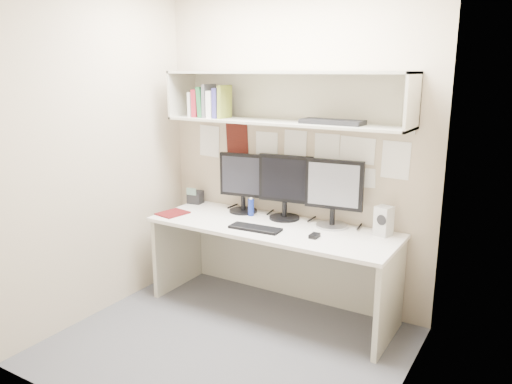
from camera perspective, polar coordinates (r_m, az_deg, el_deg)
The scene contains 19 objects.
floor at distance 3.76m, azimuth -3.30°, elevation -17.12°, with size 2.40×2.00×0.01m, color #4B4B50.
wall_back at distance 4.13m, azimuth 4.29°, elevation 5.00°, with size 2.40×0.02×2.60m, color tan.
wall_front at distance 2.55m, azimuth -16.46°, elevation -1.04°, with size 2.40×0.02×2.60m, color tan.
wall_left at distance 4.08m, azimuth -17.68°, elevation 4.27°, with size 0.02×2.00×2.60m, color tan.
wall_right at distance 2.80m, azimuth 17.09°, elevation 0.21°, with size 0.02×2.00×2.60m, color tan.
desk at distance 4.09m, azimuth 1.82°, elevation -8.70°, with size 2.00×0.70×0.73m.
overhead_hutch at distance 3.97m, azimuth 3.47°, elevation 10.75°, with size 2.00×0.38×0.40m.
pinned_papers at distance 4.14m, azimuth 4.24°, elevation 4.31°, with size 1.92×0.01×0.48m, color white, non-canonical shape.
monitor_left at distance 4.27m, azimuth -1.42°, elevation 1.28°, with size 0.44×0.24×0.51m.
monitor_center at distance 4.07m, azimuth 3.37°, elevation 0.79°, with size 0.46×0.25×0.53m.
monitor_right at distance 3.90m, azimuth 8.87°, elevation 0.07°, with size 0.46×0.25×0.53m.
keyboard at distance 3.86m, azimuth -0.09°, elevation -4.17°, with size 0.41×0.14×0.02m, color black.
mouse at distance 3.70m, azimuth 6.70°, elevation -4.99°, with size 0.06×0.09×0.03m, color black.
speaker at distance 3.81m, azimuth 14.39°, elevation -3.22°, with size 0.14×0.14×0.22m.
blue_bottle at distance 4.20m, azimuth -0.58°, elevation -1.74°, with size 0.05×0.05×0.16m.
maroon_notebook at distance 4.32m, azimuth -9.51°, elevation -2.41°, with size 0.20×0.24×0.01m, color #550E10.
desk_phone at distance 4.63m, azimuth -6.95°, elevation -0.55°, with size 0.14×0.13×0.15m.
book_stack at distance 4.25m, azimuth -5.29°, elevation 10.12°, with size 0.34×0.17×0.27m.
hutch_tray at distance 3.74m, azimuth 8.71°, elevation 7.93°, with size 0.47×0.18×0.03m, color black.
Camera 1 is at (1.83, -2.65, 1.92)m, focal length 35.00 mm.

